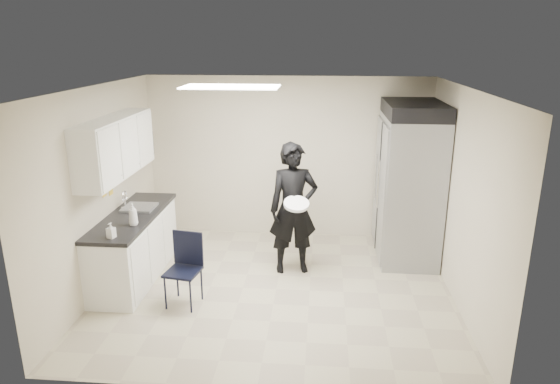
# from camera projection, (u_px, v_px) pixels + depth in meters

# --- Properties ---
(floor) EXTENTS (4.50, 4.50, 0.00)m
(floor) POSITION_uv_depth(u_px,v_px,m) (276.00, 289.00, 6.54)
(floor) COLOR #B3AA8D
(floor) RESTS_ON ground
(ceiling) EXTENTS (4.50, 4.50, 0.00)m
(ceiling) POSITION_uv_depth(u_px,v_px,m) (276.00, 88.00, 5.77)
(ceiling) COLOR silver
(ceiling) RESTS_ON back_wall
(back_wall) EXTENTS (4.50, 0.00, 4.50)m
(back_wall) POSITION_uv_depth(u_px,v_px,m) (287.00, 158.00, 8.06)
(back_wall) COLOR beige
(back_wall) RESTS_ON floor
(left_wall) EXTENTS (0.00, 4.00, 4.00)m
(left_wall) POSITION_uv_depth(u_px,v_px,m) (100.00, 190.00, 6.34)
(left_wall) COLOR beige
(left_wall) RESTS_ON floor
(right_wall) EXTENTS (0.00, 4.00, 4.00)m
(right_wall) POSITION_uv_depth(u_px,v_px,m) (463.00, 199.00, 5.97)
(right_wall) COLOR beige
(right_wall) RESTS_ON floor
(ceiling_panel) EXTENTS (1.20, 0.60, 0.02)m
(ceiling_panel) POSITION_uv_depth(u_px,v_px,m) (231.00, 87.00, 6.21)
(ceiling_panel) COLOR white
(ceiling_panel) RESTS_ON ceiling
(lower_counter) EXTENTS (0.60, 1.90, 0.86)m
(lower_counter) POSITION_uv_depth(u_px,v_px,m) (135.00, 248.00, 6.76)
(lower_counter) COLOR silver
(lower_counter) RESTS_ON floor
(countertop) EXTENTS (0.64, 1.95, 0.05)m
(countertop) POSITION_uv_depth(u_px,v_px,m) (132.00, 216.00, 6.63)
(countertop) COLOR black
(countertop) RESTS_ON lower_counter
(sink) EXTENTS (0.42, 0.40, 0.14)m
(sink) POSITION_uv_depth(u_px,v_px,m) (140.00, 211.00, 6.87)
(sink) COLOR gray
(sink) RESTS_ON countertop
(faucet) EXTENTS (0.02, 0.02, 0.24)m
(faucet) POSITION_uv_depth(u_px,v_px,m) (125.00, 200.00, 6.84)
(faucet) COLOR silver
(faucet) RESTS_ON countertop
(upper_cabinets) EXTENTS (0.35, 1.80, 0.75)m
(upper_cabinets) POSITION_uv_depth(u_px,v_px,m) (116.00, 147.00, 6.36)
(upper_cabinets) COLOR silver
(upper_cabinets) RESTS_ON left_wall
(towel_dispenser) EXTENTS (0.22, 0.30, 0.35)m
(towel_dispenser) POSITION_uv_depth(u_px,v_px,m) (143.00, 144.00, 7.52)
(towel_dispenser) COLOR black
(towel_dispenser) RESTS_ON left_wall
(notice_sticker_left) EXTENTS (0.00, 0.12, 0.07)m
(notice_sticker_left) POSITION_uv_depth(u_px,v_px,m) (104.00, 194.00, 6.46)
(notice_sticker_left) COLOR yellow
(notice_sticker_left) RESTS_ON left_wall
(notice_sticker_right) EXTENTS (0.00, 0.12, 0.07)m
(notice_sticker_right) POSITION_uv_depth(u_px,v_px,m) (111.00, 192.00, 6.66)
(notice_sticker_right) COLOR yellow
(notice_sticker_right) RESTS_ON left_wall
(commercial_fridge) EXTENTS (0.80, 1.35, 2.10)m
(commercial_fridge) POSITION_uv_depth(u_px,v_px,m) (408.00, 188.00, 7.29)
(commercial_fridge) COLOR gray
(commercial_fridge) RESTS_ON floor
(fridge_compressor) EXTENTS (0.80, 1.35, 0.20)m
(fridge_compressor) POSITION_uv_depth(u_px,v_px,m) (415.00, 109.00, 6.96)
(fridge_compressor) COLOR black
(fridge_compressor) RESTS_ON commercial_fridge
(folding_chair) EXTENTS (0.45, 0.45, 0.87)m
(folding_chair) POSITION_uv_depth(u_px,v_px,m) (183.00, 272.00, 6.04)
(folding_chair) COLOR black
(folding_chair) RESTS_ON floor
(man_tuxedo) EXTENTS (0.75, 0.58, 1.83)m
(man_tuxedo) POSITION_uv_depth(u_px,v_px,m) (293.00, 209.00, 6.82)
(man_tuxedo) COLOR black
(man_tuxedo) RESTS_ON floor
(bucket_lid) EXTENTS (0.40, 0.40, 0.04)m
(bucket_lid) POSITION_uv_depth(u_px,v_px,m) (296.00, 204.00, 6.54)
(bucket_lid) COLOR silver
(bucket_lid) RESTS_ON man_tuxedo
(soap_bottle_a) EXTENTS (0.14, 0.14, 0.29)m
(soap_bottle_a) POSITION_uv_depth(u_px,v_px,m) (133.00, 214.00, 6.21)
(soap_bottle_a) COLOR white
(soap_bottle_a) RESTS_ON countertop
(soap_bottle_b) EXTENTS (0.10, 0.10, 0.19)m
(soap_bottle_b) POSITION_uv_depth(u_px,v_px,m) (111.00, 230.00, 5.82)
(soap_bottle_b) COLOR #A3A1AD
(soap_bottle_b) RESTS_ON countertop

